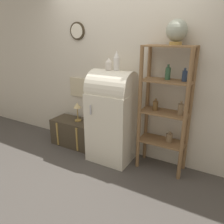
# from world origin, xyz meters

# --- Properties ---
(ground_plane) EXTENTS (12.00, 12.00, 0.00)m
(ground_plane) POSITION_xyz_m (0.00, 0.00, 0.00)
(ground_plane) COLOR #4C4742
(wall_back) EXTENTS (7.00, 0.09, 2.70)m
(wall_back) POSITION_xyz_m (-0.00, 0.57, 1.35)
(wall_back) COLOR beige
(wall_back) RESTS_ON ground_plane
(refrigerator) EXTENTS (0.63, 0.60, 1.36)m
(refrigerator) POSITION_xyz_m (-0.00, 0.27, 0.71)
(refrigerator) COLOR silver
(refrigerator) RESTS_ON ground_plane
(suitcase_trunk) EXTENTS (0.76, 0.40, 0.45)m
(suitcase_trunk) POSITION_xyz_m (-0.78, 0.32, 0.22)
(suitcase_trunk) COLOR #423828
(suitcase_trunk) RESTS_ON ground_plane
(shelf_unit) EXTENTS (0.65, 0.33, 1.70)m
(shelf_unit) POSITION_xyz_m (0.75, 0.37, 0.95)
(shelf_unit) COLOR olive
(shelf_unit) RESTS_ON ground_plane
(globe) EXTENTS (0.25, 0.25, 0.29)m
(globe) POSITION_xyz_m (0.80, 0.40, 1.86)
(globe) COLOR #AD8942
(globe) RESTS_ON shelf_unit
(vase_left) EXTENTS (0.09, 0.09, 0.16)m
(vase_left) POSITION_xyz_m (-0.05, 0.26, 1.44)
(vase_left) COLOR silver
(vase_left) RESTS_ON refrigerator
(vase_center) EXTENTS (0.08, 0.08, 0.26)m
(vase_center) POSITION_xyz_m (0.06, 0.27, 1.48)
(vase_center) COLOR white
(vase_center) RESTS_ON refrigerator
(desk_lamp) EXTENTS (0.12, 0.12, 0.32)m
(desk_lamp) POSITION_xyz_m (-0.71, 0.34, 0.69)
(desk_lamp) COLOR #AD8942
(desk_lamp) RESTS_ON suitcase_trunk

